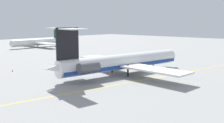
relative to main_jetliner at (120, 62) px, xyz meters
The scene contains 8 objects.
ground 9.24m from the main_jetliner, 62.21° to the right, with size 320.67×320.67×0.00m, color gray.
main_jetliner is the anchor object (origin of this frame).
airliner_mid_left 84.07m from the main_jetliner, 72.63° to the left, with size 31.55×31.07×9.47m.
ground_crew_near_nose 26.06m from the main_jetliner, 50.36° to the left, with size 0.30×0.40×1.83m.
ground_crew_near_tail 28.20m from the main_jetliner, 45.65° to the left, with size 0.39×0.30×1.80m.
ground_crew_portside 26.49m from the main_jetliner, 16.46° to the left, with size 0.27×0.39×1.68m.
safety_cone_nose 29.90m from the main_jetliner, 124.15° to the left, with size 0.40×0.40×0.55m, color #EA590F.
taxiway_centreline 9.20m from the main_jetliner, 82.14° to the right, with size 85.27×0.36×0.01m, color gold.
Camera 1 is at (-53.45, -34.14, 13.50)m, focal length 40.81 mm.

